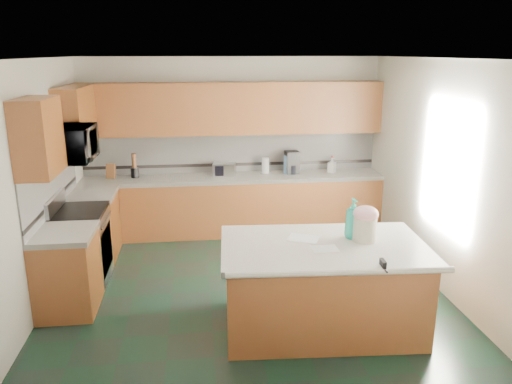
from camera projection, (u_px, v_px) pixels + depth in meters
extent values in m
plane|color=black|center=(247.00, 289.00, 6.03)|extent=(4.60, 4.60, 0.00)
plane|color=white|center=(246.00, 58.00, 5.29)|extent=(4.60, 4.60, 0.00)
cube|color=silver|center=(232.00, 145.00, 7.88)|extent=(4.60, 0.04, 2.70)
cube|color=silver|center=(281.00, 265.00, 3.44)|extent=(4.60, 0.04, 2.70)
cube|color=silver|center=(33.00, 188.00, 5.39)|extent=(0.04, 4.60, 2.70)
cube|color=silver|center=(440.00, 175.00, 5.93)|extent=(0.04, 4.60, 2.70)
cube|color=#542A0D|center=(234.00, 206.00, 7.82)|extent=(4.60, 0.60, 0.86)
cube|color=white|center=(234.00, 178.00, 7.70)|extent=(4.60, 0.64, 0.06)
cube|color=#542A0D|center=(232.00, 108.00, 7.54)|extent=(4.60, 0.33, 0.78)
cube|color=silver|center=(232.00, 152.00, 7.88)|extent=(4.60, 0.02, 0.63)
cube|color=black|center=(232.00, 164.00, 7.92)|extent=(4.60, 0.01, 0.05)
cube|color=#542A0D|center=(94.00, 227.00, 6.91)|extent=(0.60, 0.82, 0.86)
cube|color=white|center=(91.00, 195.00, 6.79)|extent=(0.64, 0.82, 0.06)
cube|color=#542A0D|center=(67.00, 274.00, 5.45)|extent=(0.60, 0.72, 0.86)
cube|color=white|center=(63.00, 234.00, 5.32)|extent=(0.64, 0.72, 0.06)
cube|color=silver|center=(52.00, 185.00, 5.95)|extent=(0.02, 2.30, 0.63)
cube|color=black|center=(54.00, 200.00, 6.01)|extent=(0.01, 2.30, 0.05)
cube|color=#542A0D|center=(76.00, 116.00, 6.61)|extent=(0.33, 1.09, 0.78)
cube|color=#542A0D|center=(38.00, 137.00, 5.02)|extent=(0.33, 0.72, 0.78)
cube|color=#B7B7BC|center=(82.00, 247.00, 6.15)|extent=(0.60, 0.76, 0.88)
cube|color=black|center=(106.00, 249.00, 6.20)|extent=(0.02, 0.68, 0.55)
cube|color=black|center=(78.00, 212.00, 6.03)|extent=(0.62, 0.78, 0.04)
cylinder|color=#B7B7BC|center=(106.00, 220.00, 6.10)|extent=(0.02, 0.66, 0.02)
cube|color=#B7B7BC|center=(55.00, 203.00, 5.97)|extent=(0.06, 0.76, 0.18)
imported|color=#B7B7BC|center=(71.00, 144.00, 5.80)|extent=(0.50, 0.73, 0.41)
cube|color=#542A0D|center=(322.00, 289.00, 5.10)|extent=(2.01, 1.23, 0.86)
cube|color=white|center=(324.00, 247.00, 4.98)|extent=(2.11, 1.33, 0.06)
cylinder|color=white|center=(341.00, 273.00, 4.40)|extent=(2.04, 0.18, 0.06)
cylinder|color=beige|center=(365.00, 229.00, 5.03)|extent=(0.30, 0.30, 0.25)
ellipsoid|color=pink|center=(366.00, 214.00, 4.99)|extent=(0.26, 0.26, 0.16)
cylinder|color=tan|center=(366.00, 209.00, 4.97)|extent=(0.08, 0.03, 0.03)
sphere|color=tan|center=(362.00, 209.00, 4.97)|extent=(0.05, 0.05, 0.05)
sphere|color=tan|center=(370.00, 209.00, 4.98)|extent=(0.05, 0.05, 0.05)
imported|color=teal|center=(353.00, 218.00, 5.08)|extent=(0.17, 0.17, 0.42)
cube|color=white|center=(325.00, 249.00, 4.85)|extent=(0.26, 0.19, 0.00)
cube|color=white|center=(303.00, 238.00, 5.12)|extent=(0.38, 0.34, 0.00)
cube|color=black|center=(383.00, 265.00, 4.45)|extent=(0.04, 0.11, 0.10)
cylinder|color=black|center=(385.00, 270.00, 4.39)|extent=(0.02, 0.08, 0.02)
cube|color=#472814|center=(111.00, 171.00, 7.49)|extent=(0.14, 0.18, 0.25)
cylinder|color=black|center=(135.00, 173.00, 7.57)|extent=(0.12, 0.12, 0.15)
cylinder|color=#472814|center=(134.00, 161.00, 7.52)|extent=(0.07, 0.07, 0.22)
cube|color=#B7B7BC|center=(224.00, 169.00, 7.69)|extent=(0.37, 0.28, 0.19)
cube|color=black|center=(225.00, 171.00, 7.59)|extent=(0.30, 0.01, 0.15)
cylinder|color=white|center=(265.00, 166.00, 7.81)|extent=(0.11, 0.11, 0.25)
cylinder|color=#B7B7BC|center=(265.00, 173.00, 7.84)|extent=(0.17, 0.17, 0.01)
cylinder|color=#669ECF|center=(289.00, 165.00, 7.81)|extent=(0.17, 0.17, 0.28)
cylinder|color=#669ECF|center=(289.00, 154.00, 7.76)|extent=(0.08, 0.08, 0.04)
cube|color=black|center=(292.00, 162.00, 7.82)|extent=(0.22, 0.24, 0.35)
cylinder|color=black|center=(292.00, 169.00, 7.80)|extent=(0.14, 0.14, 0.14)
imported|color=white|center=(332.00, 165.00, 7.88)|extent=(0.15, 0.15, 0.24)
cylinder|color=red|center=(332.00, 157.00, 7.85)|extent=(0.02, 0.02, 0.03)
cube|color=white|center=(448.00, 167.00, 5.69)|extent=(0.02, 1.40, 1.10)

